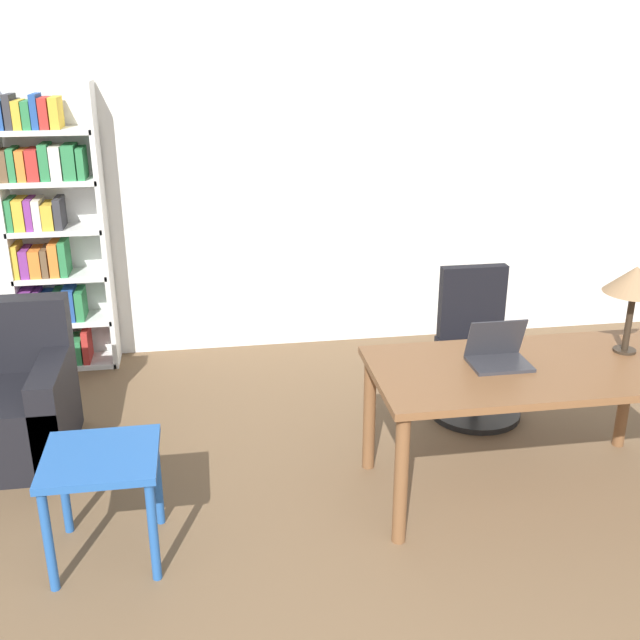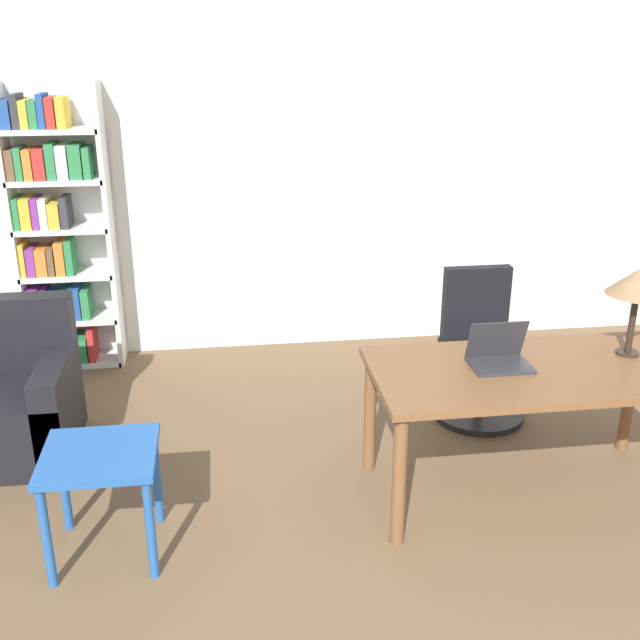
# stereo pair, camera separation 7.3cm
# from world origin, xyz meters

# --- Properties ---
(wall_back) EXTENTS (8.00, 0.06, 2.70)m
(wall_back) POSITION_xyz_m (0.00, 4.53, 1.35)
(wall_back) COLOR white
(wall_back) RESTS_ON ground_plane
(desk) EXTENTS (1.70, 0.82, 0.75)m
(desk) POSITION_xyz_m (0.92, 2.20, 0.65)
(desk) COLOR brown
(desk) RESTS_ON ground_plane
(laptop) EXTENTS (0.31, 0.23, 0.24)m
(laptop) POSITION_xyz_m (0.75, 2.26, 0.80)
(laptop) COLOR #2D2D33
(laptop) RESTS_ON desk
(table_lamp) EXTENTS (0.32, 0.32, 0.49)m
(table_lamp) POSITION_xyz_m (1.50, 2.31, 1.15)
(table_lamp) COLOR #2D2319
(table_lamp) RESTS_ON desk
(office_chair) EXTENTS (0.60, 0.60, 0.97)m
(office_chair) POSITION_xyz_m (0.98, 3.14, 0.41)
(office_chair) COLOR black
(office_chair) RESTS_ON ground_plane
(side_table_blue) EXTENTS (0.53, 0.51, 0.56)m
(side_table_blue) POSITION_xyz_m (-1.28, 1.98, 0.46)
(side_table_blue) COLOR #2356A3
(side_table_blue) RESTS_ON ground_plane
(armchair) EXTENTS (0.75, 0.76, 0.90)m
(armchair) POSITION_xyz_m (-1.97, 3.05, 0.30)
(armchair) COLOR black
(armchair) RESTS_ON ground_plane
(bookshelf) EXTENTS (0.70, 0.28, 2.09)m
(bookshelf) POSITION_xyz_m (-1.84, 4.34, 1.00)
(bookshelf) COLOR white
(bookshelf) RESTS_ON ground_plane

